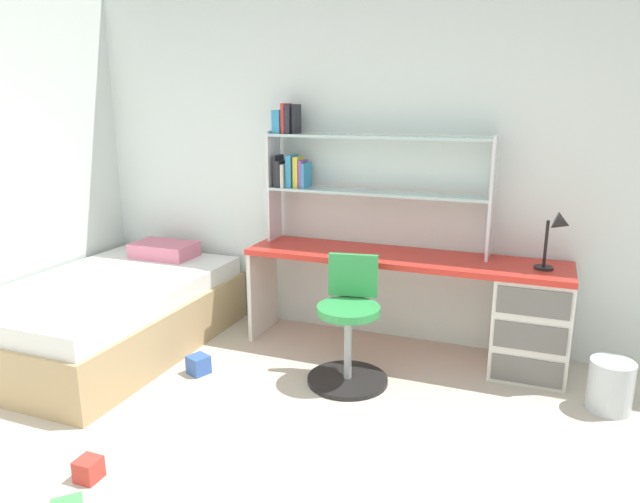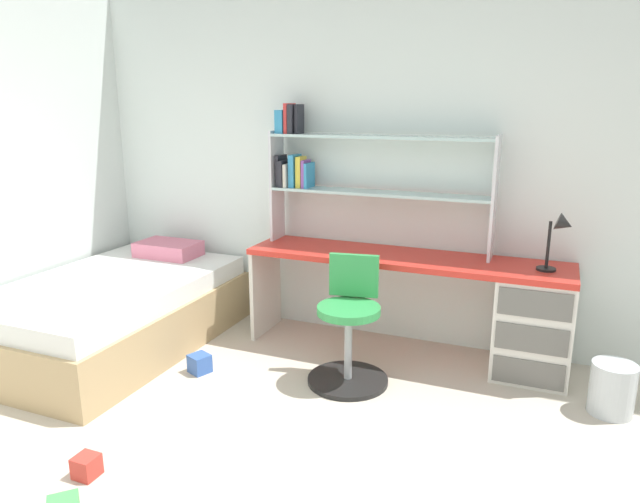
# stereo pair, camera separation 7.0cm
# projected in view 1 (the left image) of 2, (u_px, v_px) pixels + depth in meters

# --- Properties ---
(room_shell) EXTENTS (6.01, 6.11, 2.65)m
(room_shell) POSITION_uv_depth(u_px,v_px,m) (138.00, 176.00, 3.46)
(room_shell) COLOR silver
(room_shell) RESTS_ON ground_plane
(desk) EXTENTS (2.22, 0.51, 0.72)m
(desk) POSITION_uv_depth(u_px,v_px,m) (490.00, 308.00, 3.88)
(desk) COLOR red
(desk) RESTS_ON ground_plane
(bookshelf_hutch) EXTENTS (1.63, 0.22, 1.02)m
(bookshelf_hutch) POSITION_uv_depth(u_px,v_px,m) (345.00, 166.00, 4.16)
(bookshelf_hutch) COLOR silver
(bookshelf_hutch) RESTS_ON desk
(desk_lamp) EXTENTS (0.20, 0.17, 0.38)m
(desk_lamp) POSITION_uv_depth(u_px,v_px,m) (558.00, 232.00, 3.58)
(desk_lamp) COLOR black
(desk_lamp) RESTS_ON desk
(swivel_chair) EXTENTS (0.52, 0.52, 0.81)m
(swivel_chair) POSITION_uv_depth(u_px,v_px,m) (349.00, 333.00, 3.70)
(swivel_chair) COLOR black
(swivel_chair) RESTS_ON ground_plane
(bed_platform) EXTENTS (1.22, 1.90, 0.64)m
(bed_platform) POSITION_uv_depth(u_px,v_px,m) (110.00, 314.00, 4.22)
(bed_platform) COLOR tan
(bed_platform) RESTS_ON ground_plane
(waste_bin) EXTENTS (0.25, 0.25, 0.31)m
(waste_bin) POSITION_uv_depth(u_px,v_px,m) (610.00, 386.00, 3.37)
(waste_bin) COLOR silver
(waste_bin) RESTS_ON ground_plane
(toy_block_blue_1) EXTENTS (0.16, 0.16, 0.12)m
(toy_block_blue_1) POSITION_uv_depth(u_px,v_px,m) (198.00, 365.00, 3.85)
(toy_block_blue_1) COLOR #3860B7
(toy_block_blue_1) RESTS_ON ground_plane
(toy_block_red_2) EXTENTS (0.11, 0.11, 0.11)m
(toy_block_red_2) POSITION_uv_depth(u_px,v_px,m) (89.00, 469.00, 2.77)
(toy_block_red_2) COLOR red
(toy_block_red_2) RESTS_ON ground_plane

